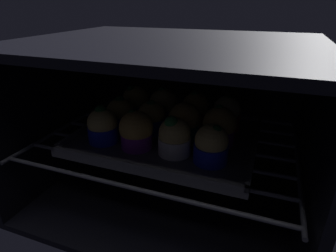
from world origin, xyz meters
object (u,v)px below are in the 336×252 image
muffin_row1_col0 (120,114)px  muffin_row2_col2 (196,109)px  muffin_row0_col2 (174,137)px  muffin_row2_col3 (227,114)px  muffin_row0_col3 (211,145)px  muffin_row2_col0 (136,102)px  muffin_row1_col3 (219,127)px  baking_tray (168,137)px  muffin_row0_col1 (136,131)px  muffin_row0_col0 (103,126)px  muffin_row1_col2 (184,122)px  muffin_row2_col1 (163,106)px  muffin_row1_col1 (152,118)px

muffin_row1_col0 → muffin_row2_col2: size_ratio=0.94×
muffin_row0_col2 → muffin_row2_col3: (7.31, 15.34, 0.12)cm
muffin_row0_col3 → muffin_row2_col0: muffin_row2_col0 is taller
muffin_row1_col3 → muffin_row2_col3: muffin_row1_col3 is taller
baking_tray → muffin_row0_col1: size_ratio=4.81×
muffin_row0_col0 → muffin_row0_col2: bearing=1.3°
baking_tray → muffin_row1_col0: 12.30cm
muffin_row1_col3 → muffin_row0_col1: bearing=-153.8°
muffin_row0_col3 → muffin_row1_col2: size_ratio=0.94×
muffin_row2_col3 → muffin_row0_col2: bearing=-115.5°
muffin_row0_col2 → muffin_row1_col2: (-0.28, 7.00, 0.23)cm
baking_tray → muffin_row0_col3: bearing=-35.0°
muffin_row1_col0 → muffin_row2_col0: 7.71cm
muffin_row2_col3 → muffin_row0_col3: bearing=-90.1°
muffin_row0_col3 → muffin_row1_col2: (-7.55, 7.59, 0.30)cm
muffin_row2_col3 → muffin_row0_col1: bearing=-134.2°
muffin_row0_col0 → muffin_row0_col1: (7.75, 0.04, 0.20)cm
baking_tray → muffin_row2_col0: 14.40cm
muffin_row2_col1 → muffin_row2_col3: muffin_row2_col1 is taller
muffin_row2_col0 → muffin_row1_col2: bearing=-27.0°
muffin_row0_col1 → muffin_row2_col3: size_ratio=1.00×
muffin_row1_col0 → muffin_row1_col2: (15.48, -0.13, 0.44)cm
baking_tray → muffin_row1_col3: muffin_row1_col3 is taller
muffin_row0_col0 → muffin_row1_col2: same height
muffin_row1_col0 → muffin_row0_col2: bearing=-24.3°
muffin_row0_col2 → muffin_row1_col1: 11.15cm
baking_tray → muffin_row0_col2: size_ratio=4.71×
muffin_row0_col1 → muffin_row1_col3: (15.15, 7.44, 0.18)cm
muffin_row0_col1 → muffin_row2_col2: muffin_row2_col2 is taller
muffin_row0_col0 → muffin_row1_col1: 11.02cm
muffin_row2_col0 → muffin_row2_col3: bearing=1.3°
muffin_row0_col1 → muffin_row2_col3: same height
muffin_row1_col2 → muffin_row2_col2: 8.23cm
muffin_row0_col2 → muffin_row2_col3: muffin_row0_col2 is taller
muffin_row0_col0 → muffin_row2_col0: bearing=89.7°
muffin_row1_col3 → muffin_row2_col0: bearing=161.4°
muffin_row2_col0 → muffin_row2_col3: 22.94cm
muffin_row1_col0 → muffin_row1_col2: size_ratio=0.96×
muffin_row2_col1 → muffin_row1_col3: bearing=-26.8°
muffin_row2_col0 → muffin_row1_col1: bearing=-43.7°
muffin_row1_col2 → muffin_row0_col0: bearing=-154.5°
muffin_row0_col2 → muffin_row2_col0: bearing=136.5°
baking_tray → muffin_row0_col3: 14.39cm
muffin_row2_col2 → muffin_row0_col2: bearing=-89.9°
muffin_row1_col2 → muffin_row2_col3: 11.28cm
muffin_row2_col1 → muffin_row2_col3: size_ratio=1.05×
muffin_row0_col1 → muffin_row1_col0: size_ratio=1.04×
muffin_row1_col3 → baking_tray: bearing=178.8°
muffin_row0_col1 → muffin_row2_col1: 15.17cm
muffin_row1_col2 → baking_tray: bearing=174.7°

